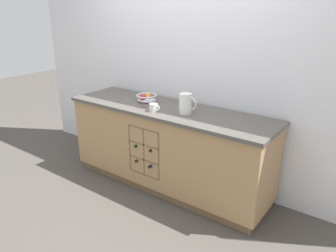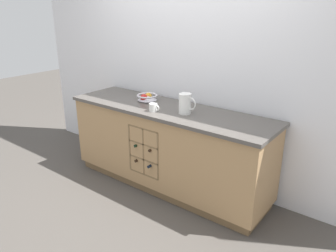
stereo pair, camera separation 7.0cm
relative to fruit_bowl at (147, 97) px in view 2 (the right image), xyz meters
name	(u,v)px [view 2 (the right image)]	position (x,y,z in m)	size (l,w,h in m)	color
ground_plane	(168,184)	(0.34, -0.07, -0.93)	(14.00, 14.00, 0.00)	#4C4742
back_wall	(189,65)	(0.34, 0.30, 0.34)	(4.62, 0.06, 2.55)	white
kitchen_island	(168,147)	(0.34, -0.07, -0.48)	(2.26, 0.66, 0.89)	brown
fruit_bowl	(147,97)	(0.00, 0.00, 0.00)	(0.23, 0.23, 0.08)	silver
white_pitcher	(185,103)	(0.59, -0.12, 0.06)	(0.19, 0.12, 0.20)	white
ceramic_mug	(154,107)	(0.30, -0.24, -0.01)	(0.12, 0.08, 0.08)	white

